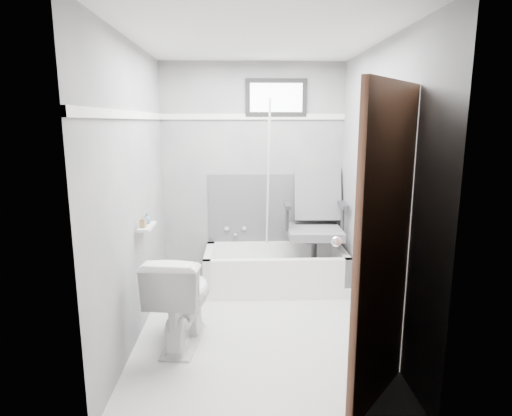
{
  "coord_description": "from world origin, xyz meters",
  "views": [
    {
      "loc": [
        -0.14,
        -3.44,
        1.77
      ],
      "look_at": [
        0.0,
        0.35,
        1.0
      ],
      "focal_mm": 30.0,
      "sensor_mm": 36.0,
      "label": 1
    }
  ],
  "objects_px": {
    "office_chair": "(315,224)",
    "soap_bottle_a": "(143,221)",
    "door": "(448,267)",
    "toilet": "(181,298)",
    "bathtub": "(275,269)",
    "soap_bottle_b": "(147,218)"
  },
  "relations": [
    {
      "from": "office_chair",
      "to": "soap_bottle_a",
      "type": "xyz_separation_m",
      "value": [
        -1.59,
        -0.94,
        0.27
      ]
    },
    {
      "from": "door",
      "to": "toilet",
      "type": "bearing_deg",
      "value": 146.21
    },
    {
      "from": "bathtub",
      "to": "soap_bottle_b",
      "type": "relative_size",
      "value": 16.48
    },
    {
      "from": "office_chair",
      "to": "soap_bottle_b",
      "type": "distance_m",
      "value": 1.8
    },
    {
      "from": "office_chair",
      "to": "soap_bottle_b",
      "type": "bearing_deg",
      "value": -151.23
    },
    {
      "from": "door",
      "to": "soap_bottle_a",
      "type": "height_order",
      "value": "door"
    },
    {
      "from": "bathtub",
      "to": "office_chair",
      "type": "relative_size",
      "value": 1.3
    },
    {
      "from": "soap_bottle_a",
      "to": "soap_bottle_b",
      "type": "height_order",
      "value": "soap_bottle_a"
    },
    {
      "from": "bathtub",
      "to": "toilet",
      "type": "relative_size",
      "value": 1.93
    },
    {
      "from": "toilet",
      "to": "door",
      "type": "relative_size",
      "value": 0.39
    },
    {
      "from": "bathtub",
      "to": "soap_bottle_b",
      "type": "bearing_deg",
      "value": -146.09
    },
    {
      "from": "bathtub",
      "to": "toilet",
      "type": "distance_m",
      "value": 1.43
    },
    {
      "from": "soap_bottle_a",
      "to": "toilet",
      "type": "bearing_deg",
      "value": -33.64
    },
    {
      "from": "door",
      "to": "soap_bottle_a",
      "type": "xyz_separation_m",
      "value": [
        -1.92,
        1.28,
        -0.03
      ]
    },
    {
      "from": "office_chair",
      "to": "door",
      "type": "distance_m",
      "value": 2.27
    },
    {
      "from": "office_chair",
      "to": "toilet",
      "type": "height_order",
      "value": "office_chair"
    },
    {
      "from": "toilet",
      "to": "soap_bottle_a",
      "type": "distance_m",
      "value": 0.7
    },
    {
      "from": "office_chair",
      "to": "bathtub",
      "type": "bearing_deg",
      "value": -175.85
    },
    {
      "from": "bathtub",
      "to": "toilet",
      "type": "xyz_separation_m",
      "value": [
        -0.85,
        -1.14,
        0.17
      ]
    },
    {
      "from": "office_chair",
      "to": "soap_bottle_b",
      "type": "relative_size",
      "value": 12.72
    },
    {
      "from": "toilet",
      "to": "soap_bottle_b",
      "type": "xyz_separation_m",
      "value": [
        -0.32,
        0.35,
        0.58
      ]
    },
    {
      "from": "bathtub",
      "to": "office_chair",
      "type": "height_order",
      "value": "office_chair"
    }
  ]
}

